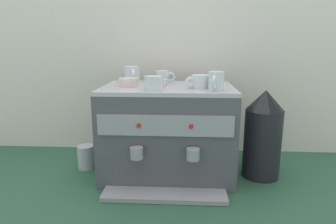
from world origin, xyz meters
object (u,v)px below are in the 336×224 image
(ceramic_cup_0, at_px, (132,75))
(milk_pitcher, at_px, (86,157))
(ceramic_bowl_0, at_px, (128,82))
(coffee_grinder, at_px, (263,134))
(ceramic_cup_2, at_px, (163,77))
(espresso_machine, at_px, (168,131))
(ceramic_cup_3, at_px, (154,83))
(ceramic_cup_4, at_px, (216,81))
(ceramic_cup_1, at_px, (200,82))
(ceramic_bowl_1, at_px, (156,83))

(ceramic_cup_0, height_order, milk_pitcher, ceramic_cup_0)
(ceramic_bowl_0, relative_size, coffee_grinder, 0.22)
(ceramic_cup_0, xyz_separation_m, ceramic_cup_2, (0.16, -0.03, -0.01))
(espresso_machine, relative_size, coffee_grinder, 1.45)
(ceramic_cup_3, xyz_separation_m, ceramic_bowl_0, (-0.14, 0.11, -0.01))
(ceramic_cup_2, height_order, ceramic_cup_4, ceramic_cup_4)
(ceramic_cup_0, bearing_deg, ceramic_cup_3, -60.17)
(ceramic_cup_3, bearing_deg, ceramic_cup_4, 1.66)
(ceramic_cup_1, height_order, ceramic_cup_3, same)
(coffee_grinder, bearing_deg, espresso_machine, 177.63)
(espresso_machine, distance_m, coffee_grinder, 0.46)
(ceramic_cup_4, xyz_separation_m, ceramic_bowl_0, (-0.41, 0.10, -0.02))
(ceramic_cup_1, xyz_separation_m, ceramic_cup_3, (-0.20, -0.06, 0.00))
(coffee_grinder, relative_size, milk_pitcher, 3.53)
(ceramic_cup_2, bearing_deg, espresso_machine, -71.63)
(ceramic_cup_1, xyz_separation_m, coffee_grinder, (0.32, 0.05, -0.26))
(ceramic_cup_2, bearing_deg, ceramic_cup_0, 170.64)
(ceramic_cup_0, bearing_deg, ceramic_cup_2, -9.36)
(espresso_machine, relative_size, milk_pitcher, 5.11)
(ceramic_cup_1, xyz_separation_m, ceramic_cup_2, (-0.18, 0.16, 0.00))
(ceramic_cup_1, distance_m, ceramic_bowl_0, 0.34)
(ceramic_cup_2, distance_m, ceramic_bowl_1, 0.10)
(ceramic_cup_3, bearing_deg, ceramic_bowl_1, 91.18)
(espresso_machine, height_order, ceramic_bowl_1, ceramic_bowl_1)
(ceramic_bowl_0, height_order, milk_pitcher, ceramic_bowl_0)
(ceramic_bowl_1, relative_size, milk_pitcher, 0.81)
(ceramic_cup_4, bearing_deg, milk_pitcher, 167.60)
(ceramic_cup_0, distance_m, ceramic_bowl_0, 0.14)
(espresso_machine, distance_m, ceramic_cup_0, 0.35)
(espresso_machine, height_order, milk_pitcher, espresso_machine)
(milk_pitcher, bearing_deg, ceramic_bowl_0, -9.86)
(ceramic_cup_0, height_order, ceramic_cup_3, ceramic_cup_0)
(ceramic_cup_2, xyz_separation_m, milk_pitcher, (-0.41, -0.07, -0.42))
(ceramic_cup_2, bearing_deg, ceramic_cup_3, -95.76)
(ceramic_cup_0, distance_m, milk_pitcher, 0.50)
(ceramic_bowl_0, xyz_separation_m, milk_pitcher, (-0.25, 0.04, -0.40))
(coffee_grinder, bearing_deg, ceramic_cup_4, -157.43)
(ceramic_cup_2, relative_size, coffee_grinder, 0.23)
(espresso_machine, xyz_separation_m, ceramic_cup_0, (-0.19, 0.12, 0.27))
(coffee_grinder, bearing_deg, ceramic_cup_2, 167.39)
(ceramic_bowl_1, xyz_separation_m, milk_pitcher, (-0.38, 0.03, -0.40))
(espresso_machine, bearing_deg, ceramic_cup_1, -24.14)
(ceramic_cup_3, bearing_deg, ceramic_cup_1, 17.47)
(ceramic_bowl_1, bearing_deg, ceramic_cup_4, -22.63)
(ceramic_cup_0, xyz_separation_m, ceramic_cup_1, (0.34, -0.18, -0.01))
(ceramic_cup_1, bearing_deg, ceramic_cup_0, 151.68)
(ceramic_cup_1, bearing_deg, ceramic_bowl_0, 172.35)
(ceramic_cup_2, height_order, ceramic_bowl_0, ceramic_cup_2)
(espresso_machine, distance_m, ceramic_cup_4, 0.36)
(ceramic_cup_0, height_order, ceramic_cup_2, ceramic_cup_0)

